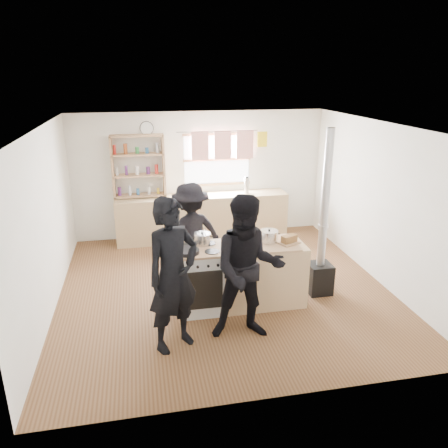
{
  "coord_description": "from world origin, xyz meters",
  "views": [
    {
      "loc": [
        -1.19,
        -6.02,
        3.22
      ],
      "look_at": [
        -0.02,
        -0.1,
        1.1
      ],
      "focal_mm": 35.0,
      "sensor_mm": 36.0,
      "label": 1
    }
  ],
  "objects_px": {
    "person_near_right": "(248,269)",
    "person_far": "(191,233)",
    "skillet_greens": "(187,251)",
    "person_near_left": "(173,276)",
    "bread_board": "(289,240)",
    "thermos": "(247,185)",
    "stockpot_counter": "(269,236)",
    "flue_heater": "(321,253)",
    "roast_tray": "(239,243)",
    "cooking_island": "(241,275)",
    "stockpot_stove": "(202,239)"
  },
  "relations": [
    {
      "from": "flue_heater",
      "to": "person_far",
      "type": "distance_m",
      "value": 2.02
    },
    {
      "from": "cooking_island",
      "to": "roast_tray",
      "type": "relative_size",
      "value": 4.93
    },
    {
      "from": "stockpot_counter",
      "to": "person_near_right",
      "type": "bearing_deg",
      "value": -121.84
    },
    {
      "from": "skillet_greens",
      "to": "flue_heater",
      "type": "distance_m",
      "value": 2.07
    },
    {
      "from": "skillet_greens",
      "to": "thermos",
      "type": "bearing_deg",
      "value": 62.13
    },
    {
      "from": "stockpot_stove",
      "to": "person_near_left",
      "type": "xyz_separation_m",
      "value": [
        -0.49,
        -0.95,
        -0.06
      ]
    },
    {
      "from": "thermos",
      "to": "roast_tray",
      "type": "bearing_deg",
      "value": -106.06
    },
    {
      "from": "person_near_left",
      "to": "stockpot_counter",
      "type": "bearing_deg",
      "value": 0.67
    },
    {
      "from": "person_near_right",
      "to": "person_far",
      "type": "distance_m",
      "value": 1.77
    },
    {
      "from": "skillet_greens",
      "to": "stockpot_counter",
      "type": "bearing_deg",
      "value": 8.64
    },
    {
      "from": "thermos",
      "to": "skillet_greens",
      "type": "height_order",
      "value": "thermos"
    },
    {
      "from": "skillet_greens",
      "to": "person_near_right",
      "type": "distance_m",
      "value": 0.93
    },
    {
      "from": "roast_tray",
      "to": "stockpot_counter",
      "type": "height_order",
      "value": "stockpot_counter"
    },
    {
      "from": "thermos",
      "to": "flue_heater",
      "type": "relative_size",
      "value": 0.13
    },
    {
      "from": "bread_board",
      "to": "person_far",
      "type": "height_order",
      "value": "person_far"
    },
    {
      "from": "flue_heater",
      "to": "bread_board",
      "type": "bearing_deg",
      "value": -161.26
    },
    {
      "from": "person_near_right",
      "to": "bread_board",
      "type": "bearing_deg",
      "value": 49.92
    },
    {
      "from": "skillet_greens",
      "to": "stockpot_stove",
      "type": "xyz_separation_m",
      "value": [
        0.24,
        0.27,
        0.05
      ]
    },
    {
      "from": "stockpot_counter",
      "to": "flue_heater",
      "type": "xyz_separation_m",
      "value": [
        0.85,
        0.09,
        -0.36
      ]
    },
    {
      "from": "bread_board",
      "to": "stockpot_counter",
      "type": "bearing_deg",
      "value": 156.84
    },
    {
      "from": "stockpot_counter",
      "to": "bread_board",
      "type": "relative_size",
      "value": 0.75
    },
    {
      "from": "thermos",
      "to": "cooking_island",
      "type": "xyz_separation_m",
      "value": [
        -0.76,
        -2.77,
        -0.59
      ]
    },
    {
      "from": "roast_tray",
      "to": "flue_heater",
      "type": "height_order",
      "value": "flue_heater"
    },
    {
      "from": "cooking_island",
      "to": "person_near_left",
      "type": "relative_size",
      "value": 1.03
    },
    {
      "from": "person_near_left",
      "to": "flue_heater",
      "type": "bearing_deg",
      "value": -7.85
    },
    {
      "from": "flue_heater",
      "to": "person_far",
      "type": "bearing_deg",
      "value": 157.11
    },
    {
      "from": "skillet_greens",
      "to": "person_near_left",
      "type": "xyz_separation_m",
      "value": [
        -0.25,
        -0.69,
        -0.01
      ]
    },
    {
      "from": "stockpot_stove",
      "to": "flue_heater",
      "type": "bearing_deg",
      "value": -0.02
    },
    {
      "from": "roast_tray",
      "to": "flue_heater",
      "type": "relative_size",
      "value": 0.16
    },
    {
      "from": "skillet_greens",
      "to": "flue_heater",
      "type": "bearing_deg",
      "value": 7.47
    },
    {
      "from": "person_far",
      "to": "stockpot_counter",
      "type": "bearing_deg",
      "value": 120.58
    },
    {
      "from": "roast_tray",
      "to": "person_near_left",
      "type": "xyz_separation_m",
      "value": [
        -0.98,
        -0.81,
        -0.02
      ]
    },
    {
      "from": "stockpot_stove",
      "to": "skillet_greens",
      "type": "bearing_deg",
      "value": -132.18
    },
    {
      "from": "person_far",
      "to": "roast_tray",
      "type": "bearing_deg",
      "value": 102.32
    },
    {
      "from": "stockpot_stove",
      "to": "person_near_right",
      "type": "distance_m",
      "value": 1.01
    },
    {
      "from": "cooking_island",
      "to": "person_far",
      "type": "distance_m",
      "value": 1.15
    },
    {
      "from": "bread_board",
      "to": "flue_heater",
      "type": "height_order",
      "value": "flue_heater"
    },
    {
      "from": "stockpot_counter",
      "to": "person_far",
      "type": "xyz_separation_m",
      "value": [
        -1.01,
        0.87,
        -0.21
      ]
    },
    {
      "from": "cooking_island",
      "to": "skillet_greens",
      "type": "distance_m",
      "value": 0.93
    },
    {
      "from": "stockpot_counter",
      "to": "flue_heater",
      "type": "bearing_deg",
      "value": 5.84
    },
    {
      "from": "roast_tray",
      "to": "person_far",
      "type": "height_order",
      "value": "person_far"
    },
    {
      "from": "bread_board",
      "to": "person_far",
      "type": "relative_size",
      "value": 0.21
    },
    {
      "from": "flue_heater",
      "to": "person_near_left",
      "type": "relative_size",
      "value": 1.31
    },
    {
      "from": "bread_board",
      "to": "person_near_left",
      "type": "xyz_separation_m",
      "value": [
        -1.69,
        -0.76,
        -0.03
      ]
    },
    {
      "from": "person_far",
      "to": "cooking_island",
      "type": "bearing_deg",
      "value": 104.51
    },
    {
      "from": "thermos",
      "to": "cooking_island",
      "type": "bearing_deg",
      "value": -105.3
    },
    {
      "from": "bread_board",
      "to": "skillet_greens",
      "type": "bearing_deg",
      "value": -177.34
    },
    {
      "from": "skillet_greens",
      "to": "flue_heater",
      "type": "xyz_separation_m",
      "value": [
        2.03,
        0.27,
        -0.3
      ]
    },
    {
      "from": "skillet_greens",
      "to": "bread_board",
      "type": "bearing_deg",
      "value": 2.66
    },
    {
      "from": "flue_heater",
      "to": "thermos",
      "type": "bearing_deg",
      "value": 100.7
    }
  ]
}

